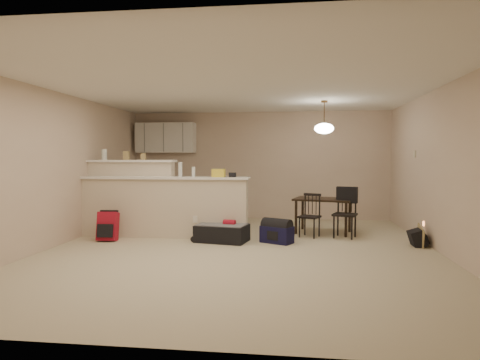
% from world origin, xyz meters
% --- Properties ---
extents(room, '(7.00, 7.02, 2.50)m').
position_xyz_m(room, '(0.00, 0.00, 1.25)').
color(room, '#C1B594').
rests_on(room, ground).
extents(breakfast_bar, '(3.08, 0.58, 1.39)m').
position_xyz_m(breakfast_bar, '(-1.76, 0.98, 0.61)').
color(breakfast_bar, beige).
rests_on(breakfast_bar, ground).
extents(upper_cabinets, '(1.40, 0.34, 0.70)m').
position_xyz_m(upper_cabinets, '(-2.20, 3.32, 1.90)').
color(upper_cabinets, white).
rests_on(upper_cabinets, room).
extents(kitchen_counter, '(1.80, 0.60, 0.90)m').
position_xyz_m(kitchen_counter, '(-2.00, 3.19, 0.45)').
color(kitchen_counter, white).
rests_on(kitchen_counter, ground).
extents(thermostat, '(0.02, 0.12, 0.12)m').
position_xyz_m(thermostat, '(2.98, 1.55, 1.50)').
color(thermostat, beige).
rests_on(thermostat, room).
extents(jar, '(0.10, 0.10, 0.20)m').
position_xyz_m(jar, '(-2.72, 1.12, 1.49)').
color(jar, silver).
rests_on(jar, breakfast_bar).
extents(cereal_box, '(0.10, 0.07, 0.16)m').
position_xyz_m(cereal_box, '(-2.29, 1.12, 1.47)').
color(cereal_box, tan).
rests_on(cereal_box, breakfast_bar).
extents(small_box, '(0.08, 0.06, 0.12)m').
position_xyz_m(small_box, '(-1.96, 1.12, 1.45)').
color(small_box, tan).
rests_on(small_box, breakfast_bar).
extents(bottle_a, '(0.07, 0.07, 0.26)m').
position_xyz_m(bottle_a, '(-1.20, 0.90, 1.22)').
color(bottle_a, silver).
rests_on(bottle_a, breakfast_bar).
extents(bottle_b, '(0.06, 0.06, 0.18)m').
position_xyz_m(bottle_b, '(-0.96, 0.90, 1.18)').
color(bottle_b, silver).
rests_on(bottle_b, breakfast_bar).
extents(bag_lump, '(0.22, 0.18, 0.14)m').
position_xyz_m(bag_lump, '(-0.51, 0.90, 1.16)').
color(bag_lump, tan).
rests_on(bag_lump, breakfast_bar).
extents(pouch, '(0.12, 0.10, 0.08)m').
position_xyz_m(pouch, '(-0.26, 0.90, 1.13)').
color(pouch, tan).
rests_on(pouch, breakfast_bar).
extents(dining_table, '(1.20, 0.94, 0.66)m').
position_xyz_m(dining_table, '(1.37, 1.66, 0.58)').
color(dining_table, black).
rests_on(dining_table, ground).
extents(pendant_lamp, '(0.36, 0.36, 0.62)m').
position_xyz_m(pendant_lamp, '(1.37, 1.66, 1.99)').
color(pendant_lamp, brown).
rests_on(pendant_lamp, room).
extents(dining_chair_near, '(0.44, 0.43, 0.78)m').
position_xyz_m(dining_chair_near, '(1.10, 1.22, 0.39)').
color(dining_chair_near, black).
rests_on(dining_chair_near, ground).
extents(dining_chair_far, '(0.49, 0.48, 0.89)m').
position_xyz_m(dining_chair_far, '(1.72, 1.22, 0.44)').
color(dining_chair_far, black).
rests_on(dining_chair_far, ground).
extents(suitcase, '(0.93, 0.70, 0.29)m').
position_xyz_m(suitcase, '(-0.40, 0.61, 0.14)').
color(suitcase, black).
rests_on(suitcase, ground).
extents(red_backpack, '(0.34, 0.23, 0.49)m').
position_xyz_m(red_backpack, '(-2.37, 0.44, 0.25)').
color(red_backpack, '#A51225').
rests_on(red_backpack, ground).
extents(navy_duffel, '(0.59, 0.49, 0.28)m').
position_xyz_m(navy_duffel, '(0.54, 0.61, 0.14)').
color(navy_duffel, '#111033').
rests_on(navy_duffel, ground).
extents(black_daypack, '(0.21, 0.30, 0.26)m').
position_xyz_m(black_daypack, '(2.80, 0.61, 0.13)').
color(black_daypack, black).
rests_on(black_daypack, ground).
extents(cardboard_sheet, '(0.04, 0.42, 0.32)m').
position_xyz_m(cardboard_sheet, '(2.85, 0.61, 0.16)').
color(cardboard_sheet, tan).
rests_on(cardboard_sheet, ground).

